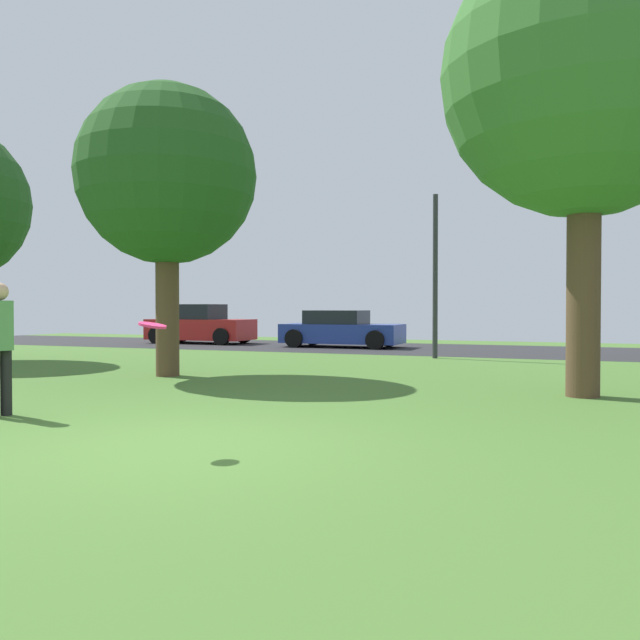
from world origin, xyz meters
name	(u,v)px	position (x,y,z in m)	size (l,w,h in m)	color
ground_plane	(177,446)	(0.00, 0.00, 0.00)	(44.00, 44.00, 0.00)	#47702D
road_strip	(453,350)	(0.00, 16.00, 0.00)	(44.00, 6.40, 0.01)	#28282B
oak_tree_right	(167,176)	(-3.99, 5.60, 4.06)	(3.64, 3.64, 5.92)	brown
maple_tree_far	(585,76)	(3.87, 5.40, 5.00)	(4.45, 4.45, 7.26)	brown
person_catcher	(0,342)	(-3.13, 0.68, 0.95)	(0.37, 0.31, 1.72)	black
frisbee_disc	(153,325)	(-0.09, -0.26, 1.23)	(0.29, 0.29, 0.07)	#EA2D6B
parked_car_red	(200,326)	(-9.86, 16.22, 0.69)	(4.08, 1.94, 1.52)	#B21E1E
parked_car_blue	(341,330)	(-3.90, 15.92, 0.60)	(4.18, 1.95, 1.29)	#233893
street_lamp_post	(435,276)	(0.17, 12.20, 2.25)	(0.14, 0.14, 4.50)	#2D2D33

